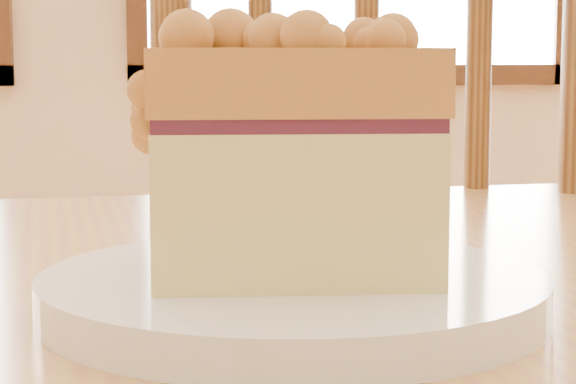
{
  "coord_description": "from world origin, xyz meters",
  "views": [
    {
      "loc": [
        -0.26,
        -0.43,
        0.87
      ],
      "look_at": [
        -0.23,
        0.09,
        0.8
      ],
      "focal_mm": 70.0,
      "sensor_mm": 36.0,
      "label": 1
    }
  ],
  "objects": [
    {
      "name": "cake_slice",
      "position": [
        -0.23,
        0.06,
        0.83
      ],
      "size": [
        0.14,
        0.09,
        0.12
      ],
      "rotation": [
        0.0,
        0.0,
        0.0
      ],
      "color": "#EFE187",
      "rests_on": "plate"
    },
    {
      "name": "plate",
      "position": [
        -0.23,
        0.06,
        0.76
      ],
      "size": [
        0.23,
        0.23,
        0.02
      ],
      "color": "white",
      "rests_on": "cafe_table_main"
    }
  ]
}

